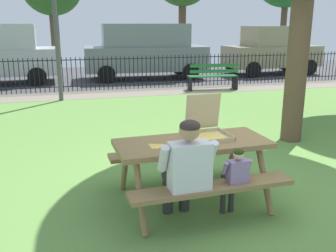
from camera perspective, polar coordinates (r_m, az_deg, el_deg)
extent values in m
cube|color=#639042|center=(6.93, 3.82, -2.48)|extent=(28.00, 11.95, 0.02)
cube|color=gray|center=(11.91, -4.24, 5.08)|extent=(28.00, 1.40, 0.01)
cube|color=#424247|center=(15.99, -7.02, 7.63)|extent=(28.00, 6.95, 0.01)
cube|color=olive|center=(4.43, 3.75, -2.66)|extent=(1.84, 0.85, 0.06)
cube|color=olive|center=(4.03, 6.79, -9.24)|extent=(1.81, 0.37, 0.05)
cube|color=olive|center=(5.06, 1.23, -3.89)|extent=(1.81, 0.37, 0.05)
cylinder|color=olive|center=(4.01, -4.22, -10.65)|extent=(0.09, 0.44, 0.74)
cylinder|color=olive|center=(4.75, -6.56, -6.43)|extent=(0.09, 0.44, 0.74)
cylinder|color=olive|center=(4.54, 14.40, -7.89)|extent=(0.09, 0.44, 0.74)
cylinder|color=olive|center=(5.21, 9.63, -4.56)|extent=(0.09, 0.44, 0.74)
cube|color=tan|center=(4.55, 6.37, -1.77)|extent=(0.48, 0.48, 0.01)
cube|color=silver|center=(4.55, 6.38, -1.69)|extent=(0.44, 0.44, 0.00)
cube|color=tan|center=(4.35, 7.58, -2.22)|extent=(0.45, 0.04, 0.04)
cube|color=tan|center=(4.73, 5.28, -0.71)|extent=(0.45, 0.04, 0.04)
cube|color=tan|center=(4.46, 3.83, -1.70)|extent=(0.04, 0.45, 0.04)
cube|color=tan|center=(4.63, 8.84, -1.18)|extent=(0.04, 0.45, 0.04)
cube|color=tan|center=(4.68, 5.28, 2.24)|extent=(0.45, 0.11, 0.45)
cylinder|color=tan|center=(4.55, 6.38, -1.63)|extent=(0.38, 0.38, 0.01)
cylinder|color=#F7D362|center=(4.54, 6.38, -1.54)|extent=(0.35, 0.35, 0.00)
pyramid|color=#F4C754|center=(4.23, -1.58, -3.00)|extent=(0.24, 0.25, 0.01)
cube|color=tan|center=(4.17, -0.51, -3.23)|extent=(0.14, 0.12, 0.02)
cylinder|color=#2D2D2D|center=(4.36, -0.05, -10.34)|extent=(0.12, 0.12, 0.44)
cylinder|color=#2D2D2D|center=(4.07, 0.85, -8.39)|extent=(0.17, 0.43, 0.15)
cylinder|color=#2D2D2D|center=(4.41, 2.47, -9.99)|extent=(0.12, 0.12, 0.44)
cylinder|color=#2D2D2D|center=(4.13, 3.51, -8.03)|extent=(0.17, 0.43, 0.15)
cube|color=silver|center=(3.83, 3.29, -6.25)|extent=(0.43, 0.24, 0.52)
cylinder|color=silver|center=(3.76, -0.68, -4.95)|extent=(0.10, 0.21, 0.31)
cylinder|color=silver|center=(3.93, 6.61, -4.13)|extent=(0.10, 0.21, 0.31)
sphere|color=tan|center=(3.73, 3.27, -0.69)|extent=(0.21, 0.21, 0.21)
ellipsoid|color=#322624|center=(3.70, 3.33, 0.01)|extent=(0.21, 0.20, 0.12)
cylinder|color=#2D2D2D|center=(4.39, 8.33, -10.30)|extent=(0.06, 0.06, 0.44)
cylinder|color=#2D2D2D|center=(4.20, 9.11, -8.00)|extent=(0.09, 0.22, 0.08)
cylinder|color=#2D2D2D|center=(4.43, 9.57, -10.09)|extent=(0.06, 0.06, 0.44)
cylinder|color=#2D2D2D|center=(4.25, 10.38, -7.80)|extent=(0.09, 0.22, 0.08)
cube|color=#8C72A5|center=(4.09, 10.52, -6.92)|extent=(0.22, 0.13, 0.27)
cylinder|color=#8C72A5|center=(4.03, 8.67, -6.33)|extent=(0.05, 0.11, 0.16)
cylinder|color=#8C72A5|center=(4.16, 12.05, -5.85)|extent=(0.05, 0.11, 0.16)
sphere|color=beige|center=(4.03, 10.59, -4.26)|extent=(0.11, 0.11, 0.11)
ellipsoid|color=#1F320A|center=(4.02, 10.64, -3.93)|extent=(0.11, 0.10, 0.06)
cylinder|color=black|center=(12.46, -4.93, 10.15)|extent=(21.65, 0.03, 0.03)
cylinder|color=black|center=(12.56, -4.85, 6.37)|extent=(21.65, 0.03, 0.03)
cylinder|color=black|center=(12.49, -24.11, 6.80)|extent=(0.02, 0.02, 1.08)
cylinder|color=black|center=(12.47, -23.47, 6.86)|extent=(0.02, 0.02, 1.08)
cylinder|color=black|center=(12.45, -22.83, 6.92)|extent=(0.02, 0.02, 1.08)
cylinder|color=black|center=(12.43, -22.18, 6.97)|extent=(0.02, 0.02, 1.08)
cylinder|color=black|center=(12.41, -21.54, 7.02)|extent=(0.02, 0.02, 1.08)
cylinder|color=black|center=(12.40, -20.89, 7.08)|extent=(0.02, 0.02, 1.08)
cylinder|color=black|center=(12.38, -20.24, 7.13)|extent=(0.02, 0.02, 1.08)
cylinder|color=black|center=(12.37, -19.59, 7.18)|extent=(0.02, 0.02, 1.08)
cylinder|color=black|center=(12.36, -18.93, 7.23)|extent=(0.02, 0.02, 1.08)
cylinder|color=black|center=(12.35, -18.28, 7.28)|extent=(0.02, 0.02, 1.08)
cylinder|color=black|center=(12.34, -17.63, 7.33)|extent=(0.02, 0.02, 1.08)
cylinder|color=black|center=(12.34, -16.97, 7.38)|extent=(0.02, 0.02, 1.08)
cylinder|color=black|center=(12.33, -16.31, 7.42)|extent=(0.02, 0.02, 1.08)
cylinder|color=black|center=(12.33, -15.66, 7.47)|extent=(0.02, 0.02, 1.08)
cylinder|color=black|center=(12.33, -15.00, 7.52)|extent=(0.02, 0.02, 1.08)
cylinder|color=black|center=(12.33, -14.34, 7.56)|extent=(0.02, 0.02, 1.08)
cylinder|color=black|center=(12.33, -13.68, 7.60)|extent=(0.02, 0.02, 1.08)
cylinder|color=black|center=(12.33, -13.03, 7.64)|extent=(0.02, 0.02, 1.08)
cylinder|color=black|center=(12.34, -12.37, 7.69)|extent=(0.02, 0.02, 1.08)
cylinder|color=black|center=(12.34, -11.71, 7.73)|extent=(0.02, 0.02, 1.08)
cylinder|color=black|center=(12.35, -11.06, 7.77)|extent=(0.02, 0.02, 1.08)
cylinder|color=black|center=(12.36, -10.40, 7.80)|extent=(0.02, 0.02, 1.08)
cylinder|color=black|center=(12.37, -9.75, 7.84)|extent=(0.02, 0.02, 1.08)
cylinder|color=black|center=(12.39, -9.09, 7.88)|extent=(0.02, 0.02, 1.08)
cylinder|color=black|center=(12.40, -8.44, 7.91)|extent=(0.02, 0.02, 1.08)
cylinder|color=black|center=(12.42, -7.79, 7.94)|extent=(0.02, 0.02, 1.08)
cylinder|color=black|center=(12.43, -7.14, 7.98)|extent=(0.02, 0.02, 1.08)
cylinder|color=black|center=(12.45, -6.49, 8.01)|extent=(0.02, 0.02, 1.08)
cylinder|color=black|center=(12.47, -5.85, 8.04)|extent=(0.02, 0.02, 1.08)
cylinder|color=black|center=(12.50, -5.21, 8.07)|extent=(0.02, 0.02, 1.08)
cylinder|color=black|center=(12.52, -4.57, 8.10)|extent=(0.02, 0.02, 1.08)
cylinder|color=black|center=(12.54, -3.93, 8.12)|extent=(0.02, 0.02, 1.08)
cylinder|color=black|center=(12.57, -3.29, 8.15)|extent=(0.02, 0.02, 1.08)
cylinder|color=black|center=(12.60, -2.66, 8.17)|extent=(0.02, 0.02, 1.08)
cylinder|color=black|center=(12.63, -2.03, 8.20)|extent=(0.02, 0.02, 1.08)
cylinder|color=black|center=(12.66, -1.40, 8.22)|extent=(0.02, 0.02, 1.08)
cylinder|color=black|center=(12.69, -0.78, 8.24)|extent=(0.02, 0.02, 1.08)
cylinder|color=black|center=(12.73, -0.16, 8.26)|extent=(0.02, 0.02, 1.08)
cylinder|color=black|center=(12.76, 0.46, 8.28)|extent=(0.02, 0.02, 1.08)
cylinder|color=black|center=(12.80, 1.07, 8.30)|extent=(0.02, 0.02, 1.08)
cylinder|color=black|center=(12.84, 1.68, 8.32)|extent=(0.02, 0.02, 1.08)
cylinder|color=black|center=(12.88, 2.29, 8.33)|extent=(0.02, 0.02, 1.08)
cylinder|color=black|center=(12.92, 2.89, 8.35)|extent=(0.02, 0.02, 1.08)
cylinder|color=black|center=(12.96, 3.49, 8.36)|extent=(0.02, 0.02, 1.08)
cylinder|color=black|center=(13.01, 4.09, 8.38)|extent=(0.02, 0.02, 1.08)
cylinder|color=black|center=(13.05, 4.68, 8.39)|extent=(0.02, 0.02, 1.08)
cylinder|color=black|center=(13.10, 5.26, 8.40)|extent=(0.02, 0.02, 1.08)
cylinder|color=black|center=(13.15, 5.85, 8.41)|extent=(0.02, 0.02, 1.08)
cylinder|color=black|center=(13.20, 6.43, 8.42)|extent=(0.02, 0.02, 1.08)
cylinder|color=black|center=(13.25, 7.00, 8.43)|extent=(0.02, 0.02, 1.08)
cylinder|color=black|center=(13.30, 7.57, 8.44)|extent=(0.02, 0.02, 1.08)
cylinder|color=black|center=(13.36, 8.13, 8.44)|extent=(0.02, 0.02, 1.08)
cylinder|color=black|center=(13.41, 8.69, 8.45)|extent=(0.02, 0.02, 1.08)
cylinder|color=black|center=(13.47, 9.25, 8.46)|extent=(0.02, 0.02, 1.08)
cylinder|color=black|center=(13.52, 9.80, 8.46)|extent=(0.02, 0.02, 1.08)
cylinder|color=black|center=(13.58, 10.35, 8.46)|extent=(0.02, 0.02, 1.08)
cylinder|color=black|center=(13.64, 10.89, 8.47)|extent=(0.02, 0.02, 1.08)
cylinder|color=black|center=(13.70, 11.43, 8.47)|extent=(0.02, 0.02, 1.08)
cylinder|color=black|center=(13.76, 11.96, 8.47)|extent=(0.02, 0.02, 1.08)
cylinder|color=black|center=(13.83, 12.49, 8.47)|extent=(0.02, 0.02, 1.08)
cylinder|color=black|center=(13.89, 13.01, 8.47)|extent=(0.02, 0.02, 1.08)
cylinder|color=black|center=(13.96, 13.53, 8.47)|extent=(0.02, 0.02, 1.08)
cylinder|color=black|center=(14.02, 14.04, 8.47)|extent=(0.02, 0.02, 1.08)
cylinder|color=black|center=(14.09, 14.55, 8.47)|extent=(0.02, 0.02, 1.08)
cylinder|color=black|center=(14.16, 15.05, 8.46)|extent=(0.02, 0.02, 1.08)
cylinder|color=black|center=(14.23, 15.55, 8.46)|extent=(0.02, 0.02, 1.08)
cylinder|color=black|center=(14.30, 16.04, 8.46)|extent=(0.02, 0.02, 1.08)
cylinder|color=black|center=(14.37, 16.53, 8.45)|extent=(0.02, 0.02, 1.08)
cylinder|color=black|center=(14.44, 17.02, 8.45)|extent=(0.02, 0.02, 1.08)
cylinder|color=black|center=(14.52, 17.49, 8.44)|extent=(0.02, 0.02, 1.08)
cylinder|color=black|center=(14.59, 17.97, 8.43)|extent=(0.02, 0.02, 1.08)
cylinder|color=black|center=(14.67, 18.44, 8.43)|extent=(0.02, 0.02, 1.08)
cylinder|color=black|center=(14.75, 18.90, 8.42)|extent=(0.02, 0.02, 1.08)
cylinder|color=black|center=(14.82, 19.36, 8.41)|extent=(0.02, 0.02, 1.08)
cylinder|color=black|center=(14.90, 19.81, 8.41)|extent=(0.02, 0.02, 1.08)
cylinder|color=black|center=(14.98, 20.26, 8.40)|extent=(0.02, 0.02, 1.08)
cylinder|color=black|center=(15.06, 20.71, 8.39)|extent=(0.02, 0.02, 1.08)
cylinder|color=black|center=(15.14, 21.15, 8.38)|extent=(0.02, 0.02, 1.08)
cylinder|color=black|center=(15.23, 21.58, 8.37)|extent=(0.02, 0.02, 1.08)
cylinder|color=black|center=(15.31, 22.01, 8.36)|extent=(0.02, 0.02, 1.08)
cylinder|color=black|center=(15.39, 22.44, 8.35)|extent=(0.02, 0.02, 1.08)
cylinder|color=black|center=(15.48, 22.86, 8.34)|extent=(0.02, 0.02, 1.08)
cylinder|color=black|center=(15.56, 23.28, 8.33)|extent=(0.02, 0.02, 1.08)
cylinder|color=black|center=(15.65, 23.69, 8.32)|extent=(0.02, 0.02, 1.08)
cylinder|color=black|center=(15.74, 24.10, 8.30)|extent=(0.02, 0.02, 1.08)
cube|color=#266936|center=(12.55, 6.54, 7.61)|extent=(1.60, 0.23, 0.04)
cube|color=#266936|center=(12.42, 6.73, 7.52)|extent=(1.60, 0.23, 0.04)
cube|color=#266936|center=(12.29, 6.91, 7.43)|extent=(1.60, 0.23, 0.04)
cube|color=#266936|center=(12.21, 7.02, 8.23)|extent=(1.60, 0.18, 0.11)
cube|color=#266936|center=(12.19, 7.05, 9.07)|extent=(1.60, 0.18, 0.11)
cube|color=black|center=(12.64, 10.08, 6.52)|extent=(0.08, 0.44, 0.44)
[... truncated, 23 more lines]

